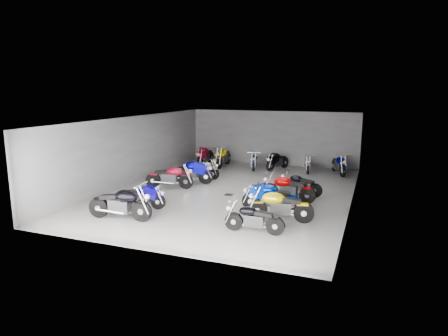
{
  "coord_description": "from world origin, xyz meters",
  "views": [
    {
      "loc": [
        5.74,
        -16.04,
        4.44
      ],
      "look_at": [
        -0.49,
        0.24,
        1.0
      ],
      "focal_mm": 32.0,
      "sensor_mm": 36.0,
      "label": 1
    }
  ],
  "objects_px": {
    "motorcycle_right_d": "(288,189)",
    "motorcycle_back_b": "(223,157)",
    "motorcycle_right_c": "(271,198)",
    "motorcycle_left_a": "(121,204)",
    "motorcycle_left_f": "(203,169)",
    "motorcycle_back_d": "(277,161)",
    "motorcycle_back_c": "(254,161)",
    "motorcycle_left_e": "(190,173)",
    "motorcycle_right_e": "(300,184)",
    "motorcycle_right_a": "(253,218)",
    "motorcycle_left_d": "(170,177)",
    "motorcycle_right_b": "(280,206)",
    "motorcycle_left_b": "(143,196)",
    "drain_grate": "(228,195)",
    "motorcycle_back_a": "(205,156)",
    "motorcycle_back_f": "(339,165)",
    "motorcycle_back_e": "(307,164)"
  },
  "relations": [
    {
      "from": "motorcycle_left_b",
      "to": "motorcycle_right_e",
      "type": "distance_m",
      "value": 6.61
    },
    {
      "from": "motorcycle_left_a",
      "to": "motorcycle_back_e",
      "type": "distance_m",
      "value": 11.5
    },
    {
      "from": "motorcycle_left_b",
      "to": "motorcycle_left_e",
      "type": "height_order",
      "value": "motorcycle_left_e"
    },
    {
      "from": "motorcycle_left_f",
      "to": "motorcycle_right_b",
      "type": "relative_size",
      "value": 0.85
    },
    {
      "from": "motorcycle_right_b",
      "to": "motorcycle_back_b",
      "type": "relative_size",
      "value": 0.96
    },
    {
      "from": "motorcycle_left_d",
      "to": "motorcycle_right_c",
      "type": "bearing_deg",
      "value": 57.81
    },
    {
      "from": "motorcycle_right_c",
      "to": "motorcycle_left_d",
      "type": "bearing_deg",
      "value": 67.26
    },
    {
      "from": "motorcycle_left_e",
      "to": "motorcycle_right_e",
      "type": "distance_m",
      "value": 5.28
    },
    {
      "from": "motorcycle_right_b",
      "to": "motorcycle_back_c",
      "type": "xyz_separation_m",
      "value": [
        -3.44,
        8.48,
        -0.08
      ]
    },
    {
      "from": "motorcycle_left_b",
      "to": "motorcycle_right_e",
      "type": "relative_size",
      "value": 1.0
    },
    {
      "from": "motorcycle_left_b",
      "to": "motorcycle_back_f",
      "type": "height_order",
      "value": "motorcycle_back_f"
    },
    {
      "from": "motorcycle_back_f",
      "to": "motorcycle_left_d",
      "type": "bearing_deg",
      "value": 19.75
    },
    {
      "from": "motorcycle_right_a",
      "to": "motorcycle_right_e",
      "type": "height_order",
      "value": "motorcycle_right_a"
    },
    {
      "from": "motorcycle_right_e",
      "to": "motorcycle_back_b",
      "type": "height_order",
      "value": "motorcycle_back_b"
    },
    {
      "from": "motorcycle_right_d",
      "to": "drain_grate",
      "type": "bearing_deg",
      "value": 90.41
    },
    {
      "from": "motorcycle_left_f",
      "to": "motorcycle_right_d",
      "type": "relative_size",
      "value": 0.88
    },
    {
      "from": "motorcycle_left_d",
      "to": "motorcycle_back_b",
      "type": "height_order",
      "value": "motorcycle_back_b"
    },
    {
      "from": "motorcycle_left_b",
      "to": "motorcycle_right_b",
      "type": "relative_size",
      "value": 0.84
    },
    {
      "from": "drain_grate",
      "to": "motorcycle_back_d",
      "type": "bearing_deg",
      "value": 83.73
    },
    {
      "from": "motorcycle_left_d",
      "to": "motorcycle_left_e",
      "type": "height_order",
      "value": "motorcycle_left_e"
    },
    {
      "from": "motorcycle_right_b",
      "to": "motorcycle_back_c",
      "type": "bearing_deg",
      "value": 12.17
    },
    {
      "from": "drain_grate",
      "to": "motorcycle_back_c",
      "type": "bearing_deg",
      "value": 95.84
    },
    {
      "from": "motorcycle_right_c",
      "to": "motorcycle_back_a",
      "type": "distance_m",
      "value": 9.81
    },
    {
      "from": "motorcycle_left_a",
      "to": "motorcycle_left_f",
      "type": "distance_m",
      "value": 7.1
    },
    {
      "from": "motorcycle_right_c",
      "to": "motorcycle_back_c",
      "type": "bearing_deg",
      "value": 17.9
    },
    {
      "from": "motorcycle_back_f",
      "to": "motorcycle_left_b",
      "type": "bearing_deg",
      "value": 33.88
    },
    {
      "from": "motorcycle_left_e",
      "to": "motorcycle_left_f",
      "type": "bearing_deg",
      "value": 155.13
    },
    {
      "from": "motorcycle_left_a",
      "to": "motorcycle_left_d",
      "type": "distance_m",
      "value": 4.61
    },
    {
      "from": "motorcycle_left_d",
      "to": "motorcycle_right_b",
      "type": "xyz_separation_m",
      "value": [
        5.74,
        -2.81,
        0.01
      ]
    },
    {
      "from": "motorcycle_right_c",
      "to": "motorcycle_left_f",
      "type": "bearing_deg",
      "value": 43.62
    },
    {
      "from": "motorcycle_left_a",
      "to": "motorcycle_right_e",
      "type": "bearing_deg",
      "value": 131.12
    },
    {
      "from": "motorcycle_left_f",
      "to": "motorcycle_back_e",
      "type": "distance_m",
      "value": 5.8
    },
    {
      "from": "motorcycle_right_a",
      "to": "motorcycle_right_c",
      "type": "distance_m",
      "value": 2.33
    },
    {
      "from": "motorcycle_right_b",
      "to": "motorcycle_right_c",
      "type": "relative_size",
      "value": 1.02
    },
    {
      "from": "motorcycle_left_f",
      "to": "motorcycle_back_d",
      "type": "bearing_deg",
      "value": 152.51
    },
    {
      "from": "motorcycle_left_e",
      "to": "motorcycle_back_a",
      "type": "relative_size",
      "value": 0.96
    },
    {
      "from": "motorcycle_right_c",
      "to": "motorcycle_left_a",
      "type": "bearing_deg",
      "value": 117.45
    },
    {
      "from": "motorcycle_left_b",
      "to": "motorcycle_right_b",
      "type": "bearing_deg",
      "value": 87.6
    },
    {
      "from": "motorcycle_left_a",
      "to": "motorcycle_back_f",
      "type": "xyz_separation_m",
      "value": [
        6.35,
        10.51,
        -0.05
      ]
    },
    {
      "from": "motorcycle_left_a",
      "to": "motorcycle_right_a",
      "type": "height_order",
      "value": "motorcycle_left_a"
    },
    {
      "from": "motorcycle_right_b",
      "to": "motorcycle_right_d",
      "type": "distance_m",
      "value": 2.6
    },
    {
      "from": "motorcycle_right_e",
      "to": "motorcycle_back_b",
      "type": "xyz_separation_m",
      "value": [
        -5.36,
        4.83,
        0.1
      ]
    },
    {
      "from": "motorcycle_right_d",
      "to": "motorcycle_back_b",
      "type": "xyz_separation_m",
      "value": [
        -5.09,
        5.98,
        0.04
      ]
    },
    {
      "from": "drain_grate",
      "to": "motorcycle_back_f",
      "type": "relative_size",
      "value": 0.15
    },
    {
      "from": "motorcycle_right_c",
      "to": "motorcycle_right_a",
      "type": "bearing_deg",
      "value": 178.1
    },
    {
      "from": "motorcycle_back_c",
      "to": "motorcycle_back_d",
      "type": "height_order",
      "value": "motorcycle_back_d"
    },
    {
      "from": "motorcycle_left_d",
      "to": "motorcycle_right_b",
      "type": "bearing_deg",
      "value": 51.43
    },
    {
      "from": "drain_grate",
      "to": "motorcycle_left_a",
      "type": "bearing_deg",
      "value": -117.81
    },
    {
      "from": "motorcycle_left_b",
      "to": "motorcycle_right_d",
      "type": "xyz_separation_m",
      "value": [
        4.96,
        2.89,
        0.07
      ]
    },
    {
      "from": "motorcycle_left_f",
      "to": "motorcycle_right_a",
      "type": "relative_size",
      "value": 1.0
    }
  ]
}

